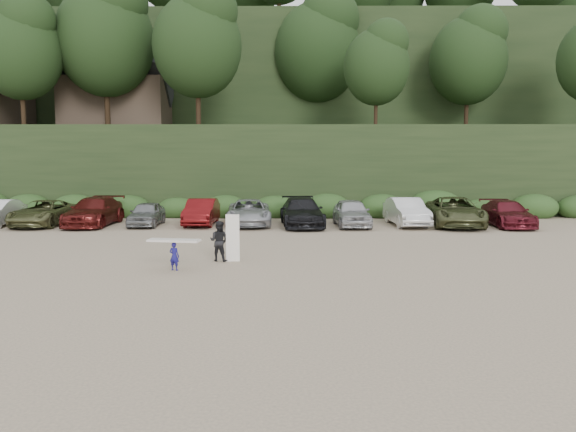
{
  "coord_description": "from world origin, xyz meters",
  "views": [
    {
      "loc": [
        1.86,
        -21.69,
        3.93
      ],
      "look_at": [
        1.69,
        3.0,
        1.3
      ],
      "focal_mm": 35.0,
      "sensor_mm": 36.0,
      "label": 1
    }
  ],
  "objects": [
    {
      "name": "ground",
      "position": [
        0.0,
        0.0,
        0.0
      ],
      "size": [
        120.0,
        120.0,
        0.0
      ],
      "primitive_type": "plane",
      "color": "tan",
      "rests_on": "ground"
    },
    {
      "name": "adult_surfer",
      "position": [
        -0.83,
        -0.87,
        0.77
      ],
      "size": [
        1.23,
        0.77,
        1.79
      ],
      "color": "black",
      "rests_on": "ground"
    },
    {
      "name": "child_surfer",
      "position": [
        -2.2,
        -2.6,
        0.74
      ],
      "size": [
        1.86,
        0.76,
        1.08
      ],
      "color": "navy",
      "rests_on": "ground"
    },
    {
      "name": "hillside_backdrop",
      "position": [
        -0.26,
        35.93,
        11.22
      ],
      "size": [
        90.0,
        41.5,
        28.0
      ],
      "color": "black",
      "rests_on": "ground"
    },
    {
      "name": "parked_cars",
      "position": [
        -1.0,
        9.92,
        0.77
      ],
      "size": [
        33.89,
        6.1,
        1.64
      ],
      "color": "#BBBABF",
      "rests_on": "ground"
    }
  ]
}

